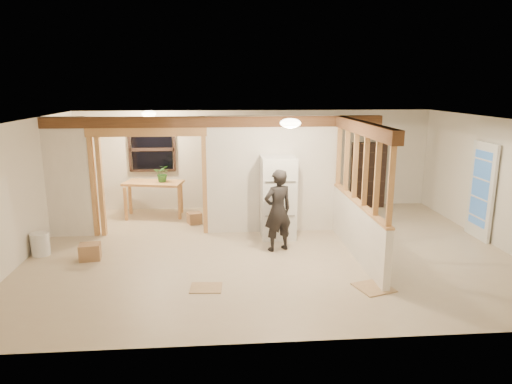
{
  "coord_description": "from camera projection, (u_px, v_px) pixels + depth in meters",
  "views": [
    {
      "loc": [
        -0.92,
        -8.3,
        3.11
      ],
      "look_at": [
        -0.22,
        0.4,
        1.07
      ],
      "focal_mm": 32.0,
      "sensor_mm": 36.0,
      "label": 1
    }
  ],
  "objects": [
    {
      "name": "floor_panel_far",
      "position": [
        206.0,
        288.0,
        7.17
      ],
      "size": [
        0.52,
        0.43,
        0.02
      ],
      "primitive_type": "cube",
      "rotation": [
        0.0,
        0.0,
        -0.07
      ],
      "color": "tan",
      "rests_on": "floor"
    },
    {
      "name": "floor_panel_near",
      "position": [
        374.0,
        288.0,
        7.17
      ],
      "size": [
        0.65,
        0.65,
        0.02
      ],
      "primitive_type": "cube",
      "rotation": [
        0.0,
        0.0,
        0.3
      ],
      "color": "tan",
      "rests_on": "floor"
    },
    {
      "name": "bookshelf",
      "position": [
        368.0,
        175.0,
        11.82
      ],
      "size": [
        0.84,
        0.28,
        1.68
      ],
      "primitive_type": "cube",
      "color": "black",
      "rests_on": "floor"
    },
    {
      "name": "partition_left_stub",
      "position": [
        68.0,
        178.0,
        9.4
      ],
      "size": [
        0.9,
        0.12,
        2.5
      ],
      "primitive_type": "cube",
      "color": "white",
      "rests_on": "floor"
    },
    {
      "name": "header_beam_right",
      "position": [
        362.0,
        128.0,
        8.03
      ],
      "size": [
        0.18,
        3.3,
        0.22
      ],
      "primitive_type": "cube",
      "color": "brown",
      "rests_on": "ceiling"
    },
    {
      "name": "ceiling",
      "position": [
        270.0,
        120.0,
        8.26
      ],
      "size": [
        9.0,
        6.5,
        0.01
      ],
      "primitive_type": "cube",
      "color": "white"
    },
    {
      "name": "work_table",
      "position": [
        154.0,
        199.0,
        11.01
      ],
      "size": [
        1.48,
        0.95,
        0.86
      ],
      "primitive_type": "cube",
      "rotation": [
        0.0,
        0.0,
        -0.21
      ],
      "color": "tan",
      "rests_on": "floor"
    },
    {
      "name": "bucket",
      "position": [
        40.0,
        244.0,
        8.53
      ],
      "size": [
        0.42,
        0.42,
        0.43
      ],
      "primitive_type": "cylinder",
      "rotation": [
        0.0,
        0.0,
        -0.28
      ],
      "color": "white",
      "rests_on": "floor"
    },
    {
      "name": "doorway_frame",
      "position": [
        149.0,
        184.0,
        9.56
      ],
      "size": [
        2.46,
        0.14,
        2.2
      ],
      "primitive_type": "cube",
      "color": "tan",
      "rests_on": "floor"
    },
    {
      "name": "wall_left",
      "position": [
        21.0,
        191.0,
        8.2
      ],
      "size": [
        0.01,
        6.5,
        2.5
      ],
      "primitive_type": "cube",
      "color": "silver",
      "rests_on": "floor"
    },
    {
      "name": "stud_partition",
      "position": [
        360.0,
        168.0,
        8.19
      ],
      "size": [
        0.14,
        3.2,
        1.32
      ],
      "primitive_type": "cube",
      "color": "tan",
      "rests_on": "pony_wall"
    },
    {
      "name": "ceiling_dome_main",
      "position": [
        290.0,
        123.0,
        7.8
      ],
      "size": [
        0.36,
        0.36,
        0.16
      ],
      "primitive_type": "ellipsoid",
      "color": "#FFEABF",
      "rests_on": "ceiling"
    },
    {
      "name": "hanging_bulb",
      "position": [
        169.0,
        130.0,
        9.73
      ],
      "size": [
        0.07,
        0.07,
        0.07
      ],
      "primitive_type": "ellipsoid",
      "color": "#FFD88C",
      "rests_on": "ceiling"
    },
    {
      "name": "header_beam_back",
      "position": [
        215.0,
        122.0,
        9.38
      ],
      "size": [
        7.0,
        0.18,
        0.22
      ],
      "primitive_type": "cube",
      "color": "brown",
      "rests_on": "ceiling"
    },
    {
      "name": "potted_plant",
      "position": [
        163.0,
        173.0,
        10.85
      ],
      "size": [
        0.41,
        0.37,
        0.41
      ],
      "primitive_type": "imported",
      "rotation": [
        0.0,
        0.0,
        -0.14
      ],
      "color": "#255D26",
      "rests_on": "work_table"
    },
    {
      "name": "refrigerator",
      "position": [
        278.0,
        197.0,
        9.44
      ],
      "size": [
        0.7,
        0.68,
        1.7
      ],
      "primitive_type": "cube",
      "color": "white",
      "rests_on": "floor"
    },
    {
      "name": "french_door",
      "position": [
        481.0,
        191.0,
        9.34
      ],
      "size": [
        0.12,
        0.86,
        2.0
      ],
      "primitive_type": "cube",
      "color": "white",
      "rests_on": "floor"
    },
    {
      "name": "box_util_a",
      "position": [
        195.0,
        218.0,
        10.5
      ],
      "size": [
        0.37,
        0.35,
        0.26
      ],
      "primitive_type": "cube",
      "rotation": [
        0.0,
        0.0,
        0.38
      ],
      "color": "#A4774F",
      "rests_on": "floor"
    },
    {
      "name": "partition_center",
      "position": [
        273.0,
        175.0,
        9.73
      ],
      "size": [
        2.8,
        0.12,
        2.5
      ],
      "primitive_type": "cube",
      "color": "white",
      "rests_on": "floor"
    },
    {
      "name": "wall_right",
      "position": [
        498.0,
        183.0,
        8.9
      ],
      "size": [
        0.01,
        6.5,
        2.5
      ],
      "primitive_type": "cube",
      "color": "silver",
      "rests_on": "floor"
    },
    {
      "name": "pony_wall",
      "position": [
        357.0,
        230.0,
        8.46
      ],
      "size": [
        0.12,
        3.2,
        1.0
      ],
      "primitive_type": "cube",
      "color": "white",
      "rests_on": "floor"
    },
    {
      "name": "window_back",
      "position": [
        152.0,
        150.0,
        11.35
      ],
      "size": [
        1.12,
        0.1,
        1.1
      ],
      "primitive_type": "cube",
      "color": "black",
      "rests_on": "wall_back"
    },
    {
      "name": "box_front",
      "position": [
        90.0,
        252.0,
        8.32
      ],
      "size": [
        0.4,
        0.34,
        0.3
      ],
      "primitive_type": "cube",
      "rotation": [
        0.0,
        0.0,
        0.13
      ],
      "color": "#A4774F",
      "rests_on": "floor"
    },
    {
      "name": "wall_front",
      "position": [
        299.0,
        247.0,
        5.39
      ],
      "size": [
        9.0,
        0.01,
        2.5
      ],
      "primitive_type": "cube",
      "color": "silver",
      "rests_on": "floor"
    },
    {
      "name": "woman",
      "position": [
        278.0,
        210.0,
        8.66
      ],
      "size": [
        0.68,
        0.57,
        1.59
      ],
      "primitive_type": "imported",
      "rotation": [
        0.0,
        0.0,
        3.53
      ],
      "color": "black",
      "rests_on": "floor"
    },
    {
      "name": "floor",
      "position": [
        269.0,
        250.0,
        8.84
      ],
      "size": [
        9.0,
        6.5,
        0.01
      ],
      "primitive_type": "cube",
      "color": "#C0AE8F",
      "rests_on": "ground"
    },
    {
      "name": "box_util_b",
      "position": [
        79.0,
        224.0,
        9.99
      ],
      "size": [
        0.35,
        0.35,
        0.27
      ],
      "primitive_type": "cube",
      "rotation": [
        0.0,
        0.0,
        -0.23
      ],
      "color": "#A4774F",
      "rests_on": "floor"
    },
    {
      "name": "shop_vac",
      "position": [
        73.0,
        216.0,
        10.14
      ],
      "size": [
        0.44,
        0.44,
        0.54
      ],
      "primitive_type": "cylinder",
      "rotation": [
        0.0,
        0.0,
        0.05
      ],
      "color": "#9F1012",
      "rests_on": "floor"
    },
    {
      "name": "ceiling_dome_util",
      "position": [
        149.0,
        114.0,
        10.3
      ],
      "size": [
        0.32,
        0.32,
        0.14
      ],
      "primitive_type": "ellipsoid",
      "color": "#FFEABF",
      "rests_on": "ceiling"
    },
    {
      "name": "wall_back",
      "position": [
        256.0,
        160.0,
        11.7
      ],
      "size": [
        9.0,
        0.01,
        2.5
      ],
      "primitive_type": "cube",
      "color": "silver",
      "rests_on": "floor"
    }
  ]
}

